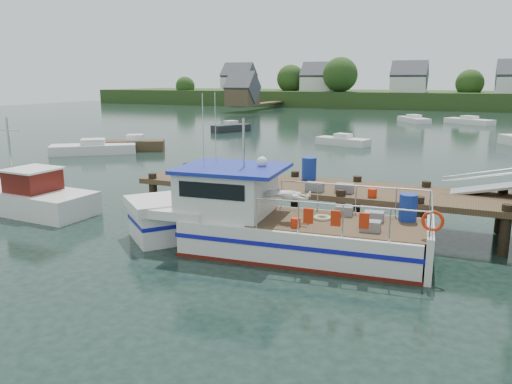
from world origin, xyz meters
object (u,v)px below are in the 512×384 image
at_px(work_boat, 21,196).
at_px(moored_b, 343,141).
at_px(dock, 491,174).
at_px(moored_a, 93,148).
at_px(moored_rowboat, 136,145).
at_px(moored_e, 231,128).
at_px(moored_far, 469,121).
at_px(moored_d, 414,119).
at_px(lobster_boat, 265,223).

xyz_separation_m(work_boat, moored_b, (7.12, 25.11, -0.24)).
height_order(dock, moored_a, dock).
bearing_deg(moored_a, moored_rowboat, 38.14).
height_order(moored_b, moored_e, moored_e).
height_order(dock, moored_e, dock).
height_order(moored_far, moored_a, moored_a).
bearing_deg(work_boat, moored_a, 124.16).
relative_size(moored_far, moored_d, 1.00).
bearing_deg(dock, moored_e, 129.29).
bearing_deg(moored_b, lobster_boat, -101.03).
distance_m(dock, moored_b, 24.28).
bearing_deg(moored_a, moored_e, 65.27).
distance_m(lobster_boat, moored_b, 25.92).
bearing_deg(dock, moored_rowboat, 151.02).
height_order(dock, moored_d, dock).
bearing_deg(moored_far, work_boat, -88.27).
distance_m(moored_a, moored_e, 17.74).
xyz_separation_m(lobster_boat, moored_a, (-18.89, 14.06, -0.48)).
distance_m(moored_rowboat, moored_far, 40.79).
relative_size(moored_far, moored_e, 1.38).
bearing_deg(moored_rowboat, moored_far, 58.74).
bearing_deg(moored_b, moored_far, 50.70).
bearing_deg(moored_d, moored_e, -130.46).
bearing_deg(moored_rowboat, moored_d, 66.61).
distance_m(moored_far, moored_b, 26.58).
bearing_deg(moored_e, dock, -32.02).
bearing_deg(lobster_boat, moored_d, 86.51).
distance_m(dock, moored_d, 47.44).
xyz_separation_m(dock, moored_rowboat, (-23.46, 12.99, -1.80)).
bearing_deg(moored_a, dock, -39.90).
xyz_separation_m(work_boat, moored_rowboat, (-6.31, 16.08, -0.15)).
relative_size(dock, moored_b, 3.68).
height_order(dock, moored_far, dock).
bearing_deg(moored_rowboat, work_boat, -66.33).
bearing_deg(moored_a, work_boat, -76.63).
bearing_deg(moored_d, work_boat, -101.80).
bearing_deg(moored_far, moored_a, -103.91).
bearing_deg(moored_e, moored_b, -6.30).
relative_size(moored_rowboat, moored_d, 0.75).
xyz_separation_m(moored_b, moored_e, (-12.91, 6.02, 0.06)).
height_order(moored_far, moored_d, moored_far).
xyz_separation_m(dock, moored_a, (-25.21, 10.45, -1.85)).
bearing_deg(work_boat, dock, 13.59).
distance_m(work_boat, moored_a, 15.75).
bearing_deg(moored_a, moored_d, 46.30).
bearing_deg(moored_far, moored_d, -158.89).
relative_size(moored_rowboat, moored_far, 0.75).
xyz_separation_m(moored_rowboat, moored_far, (22.52, 34.01, -0.09)).
bearing_deg(moored_far, lobster_boat, -76.39).
bearing_deg(moored_b, moored_rowboat, -165.35).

